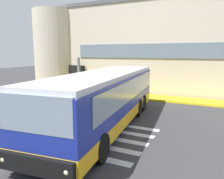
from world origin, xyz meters
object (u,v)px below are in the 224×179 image
object	(u,v)px
entry_support_column	(79,73)
passenger_by_doorway	(90,82)
passenger_near_column	(82,81)
bus_main_foreground	(106,100)

from	to	relation	value
entry_support_column	passenger_by_doorway	bearing A→B (deg)	-29.24
entry_support_column	passenger_near_column	world-z (taller)	entry_support_column
passenger_by_doorway	entry_support_column	bearing A→B (deg)	150.76
bus_main_foreground	passenger_by_doorway	xyz separation A→B (m)	(-5.22, 7.11, -0.22)
entry_support_column	bus_main_foreground	size ratio (longest dim) A/B	0.27
bus_main_foreground	passenger_near_column	world-z (taller)	bus_main_foreground
passenger_near_column	passenger_by_doorway	xyz separation A→B (m)	(1.15, -0.43, 0.03)
bus_main_foreground	passenger_by_doorway	distance (m)	8.82
entry_support_column	bus_main_foreground	world-z (taller)	entry_support_column
entry_support_column	passenger_by_doorway	distance (m)	2.30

